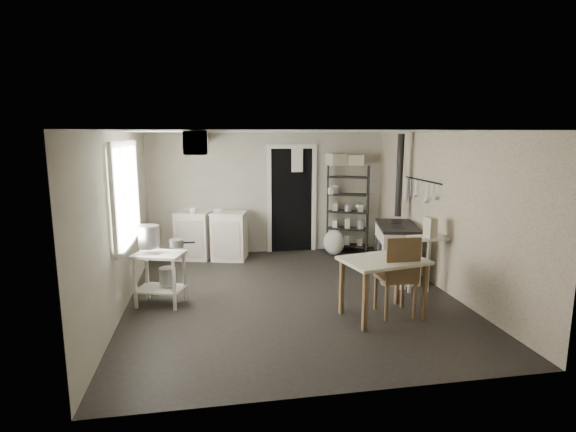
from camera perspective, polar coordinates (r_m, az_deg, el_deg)
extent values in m
plane|color=black|center=(6.50, 0.46, -10.06)|extent=(5.00, 5.00, 0.00)
plane|color=silver|center=(6.09, 0.49, 10.67)|extent=(5.00, 5.00, 0.00)
cube|color=#ACA893|center=(8.63, -2.51, 2.90)|extent=(4.50, 0.02, 2.30)
cube|color=#ACA893|center=(3.83, 7.26, -6.68)|extent=(4.50, 0.02, 2.30)
cube|color=#ACA893|center=(6.20, -20.43, -0.67)|extent=(0.02, 5.00, 2.30)
cube|color=#ACA893|center=(6.95, 19.04, 0.54)|extent=(0.02, 5.00, 2.30)
cylinder|color=silver|center=(6.18, -17.24, -2.51)|extent=(0.35, 0.35, 0.30)
cylinder|color=silver|center=(6.11, -13.98, -3.35)|extent=(0.24, 0.24, 0.10)
cylinder|color=silver|center=(6.29, -15.04, -7.41)|extent=(0.28, 0.28, 0.24)
imported|color=white|center=(8.19, -8.97, 0.99)|extent=(0.29, 0.29, 0.06)
imported|color=white|center=(8.16, -12.09, 0.95)|extent=(0.14, 0.14, 0.09)
imported|color=white|center=(8.63, 5.45, 4.27)|extent=(0.09, 0.09, 0.18)
cube|color=beige|center=(8.63, 6.20, 8.58)|extent=(0.38, 0.35, 0.22)
cube|color=beige|center=(8.77, 8.62, 8.42)|extent=(0.37, 0.35, 0.19)
cube|color=beige|center=(6.64, 17.64, -1.05)|extent=(0.13, 0.20, 0.28)
imported|color=white|center=(5.70, 14.53, -4.84)|extent=(0.13, 0.13, 0.09)
ellipsoid|color=silver|center=(8.58, 5.86, -3.37)|extent=(0.45, 0.40, 0.49)
cylinder|color=white|center=(6.95, 14.27, -8.37)|extent=(0.14, 0.14, 0.15)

